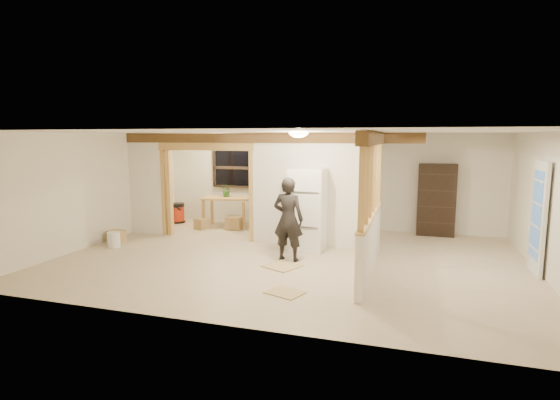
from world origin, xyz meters
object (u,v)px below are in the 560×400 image
(bookshelf, at_px, (436,200))
(refrigerator, at_px, (308,209))
(work_table, at_px, (227,212))
(woman, at_px, (288,219))
(shop_vac, at_px, (177,213))

(bookshelf, bearing_deg, refrigerator, -140.05)
(work_table, distance_m, bookshelf, 5.38)
(refrigerator, distance_m, work_table, 3.22)
(bookshelf, bearing_deg, work_table, -174.85)
(woman, xyz_separation_m, shop_vac, (-4.05, 2.74, -0.54))
(shop_vac, distance_m, bookshelf, 6.93)
(refrigerator, relative_size, bookshelf, 0.99)
(shop_vac, bearing_deg, work_table, -2.44)
(work_table, xyz_separation_m, shop_vac, (-1.56, 0.07, -0.12))
(woman, distance_m, bookshelf, 4.25)
(shop_vac, bearing_deg, refrigerator, -23.46)
(woman, height_order, work_table, woman)
(work_table, relative_size, bookshelf, 0.72)
(shop_vac, bearing_deg, woman, -34.13)
(refrigerator, relative_size, work_table, 1.38)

